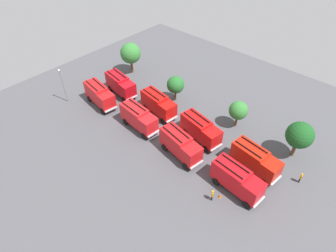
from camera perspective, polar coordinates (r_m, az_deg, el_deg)
ground_plane at (r=46.43m, az=0.00°, el=-1.29°), size 65.31×65.31×0.00m
fire_truck_0 at (r=52.54m, az=-13.68°, el=6.19°), size 7.47×3.56×3.88m
fire_truck_1 at (r=46.21m, az=-5.95°, el=1.74°), size 7.37×3.21×3.88m
fire_truck_2 at (r=41.40m, az=2.52°, el=-3.78°), size 7.50×3.68×3.88m
fire_truck_3 at (r=38.25m, az=13.77°, el=-10.41°), size 7.38×3.26×3.88m
fire_truck_4 at (r=54.66m, az=-9.59°, el=8.35°), size 7.47×3.55×3.88m
fire_truck_5 at (r=48.92m, az=-1.96°, el=4.54°), size 7.45×3.49×3.88m
fire_truck_6 at (r=44.11m, az=6.59°, el=-0.62°), size 7.50×3.70×3.88m
fire_truck_7 at (r=41.20m, az=17.24°, el=-6.48°), size 7.44×3.44×3.88m
firefighter_0 at (r=42.89m, az=25.26°, el=-9.41°), size 0.31×0.45×1.68m
firefighter_1 at (r=57.03m, az=-8.16°, el=8.55°), size 0.44×0.28×1.62m
firefighter_2 at (r=37.59m, az=8.97°, el=-13.59°), size 0.42×0.48×1.80m
firefighter_3 at (r=41.49m, az=12.13°, el=-7.34°), size 0.38×0.48×1.64m
tree_0 at (r=60.24m, az=-7.59°, el=14.36°), size 4.23×4.23×6.55m
tree_1 at (r=51.57m, az=1.53°, el=8.31°), size 3.19×3.19×4.95m
tree_2 at (r=47.03m, az=14.04°, el=3.06°), size 3.10×3.10×4.81m
tree_3 at (r=44.12m, az=25.10°, el=-1.71°), size 3.93×3.93×6.09m
traffic_cone_0 at (r=38.57m, az=10.48°, el=-13.71°), size 0.39×0.39×0.56m
lamppost at (r=54.22m, az=-20.53°, el=8.10°), size 0.36×0.36×6.78m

